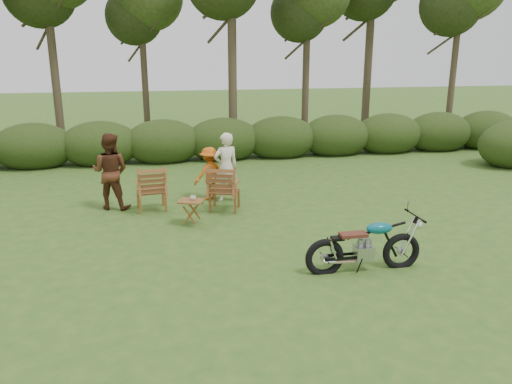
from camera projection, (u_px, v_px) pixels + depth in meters
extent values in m
plane|color=#2C501A|center=(300.00, 266.00, 8.50)|extent=(80.00, 80.00, 0.00)
cylinder|color=#3B2E20|center=(52.00, 49.00, 16.89)|extent=(0.28, 0.28, 7.20)
cylinder|color=#3B2E20|center=(144.00, 61.00, 18.64)|extent=(0.24, 0.24, 6.30)
sphere|color=#2B3B16|center=(140.00, 6.00, 18.11)|extent=(2.52, 2.52, 2.52)
cylinder|color=#3B2E20|center=(232.00, 42.00, 16.98)|extent=(0.30, 0.30, 7.65)
cylinder|color=#3B2E20|center=(306.00, 59.00, 18.76)|extent=(0.26, 0.26, 6.48)
sphere|color=#2B3B16|center=(308.00, 2.00, 18.21)|extent=(2.59, 2.59, 2.59)
cylinder|color=#3B2E20|center=(369.00, 40.00, 20.20)|extent=(0.32, 0.32, 7.92)
cylinder|color=#3B2E20|center=(455.00, 54.00, 18.76)|extent=(0.24, 0.24, 6.84)
ellipsoid|color=#1F3513|center=(34.00, 147.00, 15.62)|extent=(2.52, 1.68, 1.51)
ellipsoid|color=#1F3513|center=(100.00, 145.00, 16.02)|extent=(2.52, 1.68, 1.51)
ellipsoid|color=#1F3513|center=(163.00, 142.00, 16.41)|extent=(2.52, 1.68, 1.51)
ellipsoid|color=#1F3513|center=(223.00, 140.00, 16.81)|extent=(2.52, 1.68, 1.51)
ellipsoid|color=#1F3513|center=(281.00, 138.00, 17.20)|extent=(2.52, 1.68, 1.51)
ellipsoid|color=#1F3513|center=(336.00, 136.00, 17.60)|extent=(2.52, 1.68, 1.51)
ellipsoid|color=#1F3513|center=(388.00, 134.00, 17.99)|extent=(2.52, 1.68, 1.51)
ellipsoid|color=#1F3513|center=(438.00, 133.00, 18.39)|extent=(2.52, 1.68, 1.51)
ellipsoid|color=#1F3513|center=(486.00, 131.00, 18.78)|extent=(2.52, 1.68, 1.51)
imported|color=beige|center=(193.00, 198.00, 10.38)|extent=(0.12, 0.12, 0.09)
imported|color=beige|center=(227.00, 201.00, 12.18)|extent=(0.69, 0.54, 1.68)
imported|color=#4C2615|center=(113.00, 208.00, 11.62)|extent=(1.02, 0.91, 1.76)
imported|color=#C05412|center=(210.00, 199.00, 12.34)|extent=(0.96, 0.80, 1.30)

